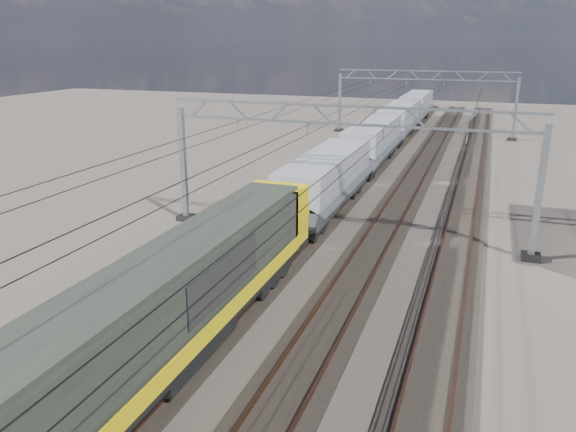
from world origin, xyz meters
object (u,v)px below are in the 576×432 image
(hopper_wagon_third, at_px, (399,119))
(hopper_wagon_mid, at_px, (373,141))
(catenary_gantry_mid, at_px, (343,167))
(hopper_wagon_lead, at_px, (326,179))
(catenary_gantry_far, at_px, (424,100))
(hopper_wagon_fourth, at_px, (416,105))
(locomotive, at_px, (174,300))

(hopper_wagon_third, bearing_deg, hopper_wagon_mid, -90.00)
(catenary_gantry_mid, relative_size, hopper_wagon_lead, 1.53)
(catenary_gantry_far, height_order, hopper_wagon_lead, catenary_gantry_far)
(catenary_gantry_mid, xyz_separation_m, hopper_wagon_fourth, (-2.00, 46.43, -1.67))
(hopper_wagon_mid, bearing_deg, hopper_wagon_lead, -90.00)
(hopper_wagon_mid, distance_m, hopper_wagon_third, 14.20)
(catenary_gantry_mid, height_order, hopper_wagon_mid, catenary_gantry_mid)
(catenary_gantry_mid, height_order, locomotive, catenary_gantry_mid)
(locomotive, xyz_separation_m, hopper_wagon_mid, (-0.00, 31.90, -0.09))
(hopper_wagon_lead, height_order, hopper_wagon_third, same)
(hopper_wagon_lead, xyz_separation_m, hopper_wagon_mid, (0.00, 14.20, 0.00))
(catenary_gantry_mid, bearing_deg, hopper_wagon_fourth, 92.47)
(locomotive, distance_m, hopper_wagon_mid, 31.90)
(hopper_wagon_third, bearing_deg, hopper_wagon_fourth, 90.00)
(locomotive, relative_size, hopper_wagon_fourth, 1.62)
(hopper_wagon_mid, bearing_deg, hopper_wagon_fourth, 90.00)
(catenary_gantry_far, xyz_separation_m, hopper_wagon_lead, (-2.00, -32.17, -1.67))
(catenary_gantry_mid, relative_size, hopper_wagon_mid, 1.53)
(catenary_gantry_far, height_order, hopper_wagon_mid, catenary_gantry_far)
(catenary_gantry_far, xyz_separation_m, locomotive, (-2.00, -49.86, -1.58))
(catenary_gantry_mid, relative_size, catenary_gantry_far, 1.00)
(catenary_gantry_mid, relative_size, hopper_wagon_fourth, 1.53)
(hopper_wagon_third, bearing_deg, catenary_gantry_mid, -86.45)
(catenary_gantry_mid, bearing_deg, catenary_gantry_far, 90.00)
(hopper_wagon_fourth, bearing_deg, hopper_wagon_mid, -90.00)
(locomotive, bearing_deg, hopper_wagon_third, 90.00)
(catenary_gantry_far, relative_size, hopper_wagon_fourth, 1.53)
(hopper_wagon_lead, relative_size, hopper_wagon_fourth, 1.00)
(hopper_wagon_lead, bearing_deg, locomotive, -90.00)
(locomotive, xyz_separation_m, hopper_wagon_third, (-0.00, 46.10, -0.09))
(catenary_gantry_mid, height_order, hopper_wagon_fourth, catenary_gantry_mid)
(hopper_wagon_lead, height_order, hopper_wagon_mid, same)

